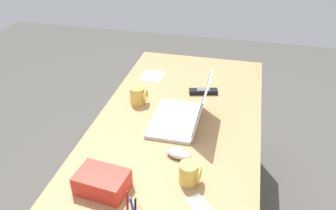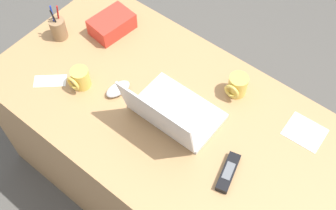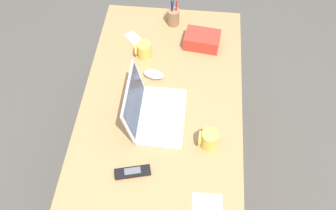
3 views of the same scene
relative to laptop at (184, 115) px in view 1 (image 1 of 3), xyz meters
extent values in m
cube|color=#A87C4F|center=(0.01, -0.03, -0.40)|extent=(1.57, 0.79, 0.71)
cube|color=silver|center=(0.00, -0.04, -0.04)|extent=(0.34, 0.21, 0.02)
cube|color=silver|center=(0.00, -0.02, -0.03)|extent=(0.28, 0.11, 0.00)
cube|color=silver|center=(0.00, -0.11, -0.03)|extent=(0.09, 0.05, 0.00)
cube|color=silver|center=(0.00, 0.09, 0.07)|extent=(0.33, 0.05, 0.21)
cube|color=#283347|center=(0.00, 0.08, 0.07)|extent=(0.30, 0.04, 0.18)
ellipsoid|color=silver|center=(0.25, 0.03, -0.03)|extent=(0.08, 0.12, 0.03)
cylinder|color=#E0BC4C|center=(0.39, 0.10, 0.00)|extent=(0.07, 0.07, 0.09)
torus|color=#E0BC4C|center=(0.39, 0.14, 0.00)|extent=(0.07, 0.01, 0.07)
cylinder|color=#E0BC4C|center=(-0.13, -0.27, 0.00)|extent=(0.08, 0.08, 0.09)
torus|color=#E0BC4C|center=(-0.13, -0.23, 0.00)|extent=(0.07, 0.01, 0.07)
cube|color=black|center=(-0.30, 0.05, -0.03)|extent=(0.08, 0.16, 0.02)
cube|color=#595B60|center=(-0.30, 0.05, -0.02)|extent=(0.05, 0.08, 0.00)
cube|color=red|center=(0.50, -0.21, -0.01)|extent=(0.15, 0.20, 0.08)
cube|color=white|center=(0.51, 0.17, -0.04)|extent=(0.14, 0.13, 0.00)
cube|color=white|center=(-0.44, -0.27, -0.04)|extent=(0.15, 0.13, 0.00)
camera|label=1|loc=(1.38, 0.25, 0.93)|focal=37.52mm
camera|label=2|loc=(-0.53, 0.68, 1.33)|focal=44.35mm
camera|label=3|loc=(-0.99, -0.17, 1.45)|focal=39.88mm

